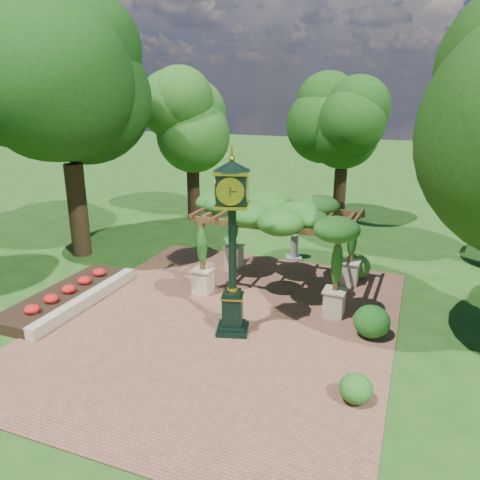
% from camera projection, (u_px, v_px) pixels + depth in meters
% --- Properties ---
extents(ground, '(120.00, 120.00, 0.00)m').
position_uv_depth(ground, '(208.00, 338.00, 13.31)').
color(ground, '#1E4714').
rests_on(ground, ground).
extents(brick_plaza, '(10.00, 12.00, 0.04)m').
position_uv_depth(brick_plaza, '(222.00, 322.00, 14.19)').
color(brick_plaza, brown).
rests_on(brick_plaza, ground).
extents(border_wall, '(0.35, 5.00, 0.40)m').
position_uv_depth(border_wall, '(87.00, 300.00, 15.28)').
color(border_wall, '#C6B793').
rests_on(border_wall, ground).
extents(flower_bed, '(1.50, 5.00, 0.36)m').
position_uv_depth(flower_bed, '(65.00, 296.00, 15.59)').
color(flower_bed, red).
rests_on(flower_bed, ground).
extents(pedestal_clock, '(1.23, 1.23, 5.08)m').
position_uv_depth(pedestal_clock, '(232.00, 233.00, 12.73)').
color(pedestal_clock, black).
rests_on(pedestal_clock, brick_plaza).
extents(pergola, '(5.35, 3.44, 3.32)m').
position_uv_depth(pergola, '(280.00, 215.00, 15.81)').
color(pergola, beige).
rests_on(pergola, brick_plaza).
extents(sundial, '(0.81, 0.81, 1.14)m').
position_uv_depth(sundial, '(294.00, 248.00, 19.41)').
color(sundial, gray).
rests_on(sundial, ground).
extents(shrub_front, '(0.99, 0.99, 0.68)m').
position_uv_depth(shrub_front, '(356.00, 389.00, 10.45)').
color(shrub_front, '#245E1A').
rests_on(shrub_front, brick_plaza).
extents(shrub_mid, '(1.11, 1.11, 0.93)m').
position_uv_depth(shrub_mid, '(372.00, 321.00, 13.22)').
color(shrub_mid, '#1C5919').
rests_on(shrub_mid, brick_plaza).
extents(shrub_back, '(1.29, 1.29, 0.92)m').
position_uv_depth(shrub_back, '(356.00, 266.00, 17.36)').
color(shrub_back, '#32671D').
rests_on(shrub_back, brick_plaza).
extents(tree_west_near, '(5.22, 5.22, 10.04)m').
position_uv_depth(tree_west_near, '(64.00, 86.00, 18.07)').
color(tree_west_near, '#332414').
rests_on(tree_west_near, ground).
extents(tree_west_far, '(3.71, 3.71, 8.24)m').
position_uv_depth(tree_west_far, '(191.00, 113.00, 24.14)').
color(tree_west_far, '#301E12').
rests_on(tree_west_far, ground).
extents(tree_north, '(3.90, 3.90, 7.23)m').
position_uv_depth(tree_north, '(344.00, 127.00, 23.72)').
color(tree_north, '#341F14').
rests_on(tree_north, ground).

